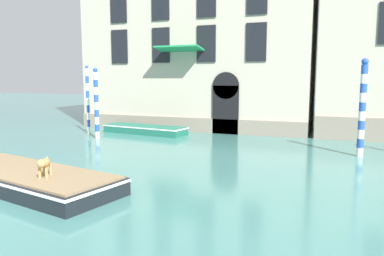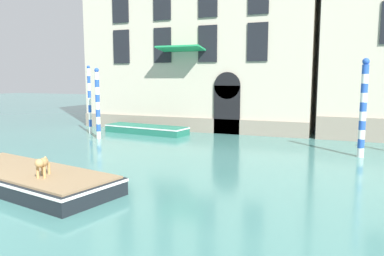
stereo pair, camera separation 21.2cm
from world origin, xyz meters
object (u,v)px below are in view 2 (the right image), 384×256
object	(u,v)px
mooring_pole_0	(98,103)
mooring_pole_4	(363,108)
dog_on_deck	(42,163)
boat_moored_near_palazzo	(146,129)
boat_foreground	(26,177)
mooring_pole_2	(90,100)

from	to	relation	value
mooring_pole_0	mooring_pole_4	xyz separation A→B (m)	(13.58, 0.08, 0.14)
dog_on_deck	mooring_pole_0	size ratio (longest dim) A/B	0.21
mooring_pole_0	boat_moored_near_palazzo	bearing A→B (deg)	61.45
boat_foreground	mooring_pole_0	world-z (taller)	mooring_pole_0
boat_foreground	mooring_pole_0	xyz separation A→B (m)	(-3.56, 8.75, 1.70)
boat_foreground	mooring_pole_4	xyz separation A→B (m)	(10.02, 8.83, 1.85)
dog_on_deck	mooring_pole_0	world-z (taller)	mooring_pole_0
boat_foreground	mooring_pole_4	size ratio (longest dim) A/B	1.62
boat_moored_near_palazzo	mooring_pole_0	size ratio (longest dim) A/B	1.40
mooring_pole_2	mooring_pole_4	distance (m)	15.22
boat_moored_near_palazzo	mooring_pole_0	world-z (taller)	mooring_pole_0
dog_on_deck	mooring_pole_0	bearing A→B (deg)	179.37
boat_foreground	dog_on_deck	distance (m)	1.46
dog_on_deck	mooring_pole_4	xyz separation A→B (m)	(8.83, 9.35, 1.18)
boat_moored_near_palazzo	mooring_pole_0	bearing A→B (deg)	-110.81
mooring_pole_2	boat_foreground	bearing A→B (deg)	-63.08
dog_on_deck	mooring_pole_2	size ratio (longest dim) A/B	0.20
mooring_pole_2	mooring_pole_0	bearing A→B (deg)	-40.97
dog_on_deck	boat_moored_near_palazzo	xyz separation A→B (m)	(-3.23, 12.07, -0.71)
boat_foreground	dog_on_deck	xyz separation A→B (m)	(1.19, -0.53, 0.66)
boat_foreground	boat_moored_near_palazzo	world-z (taller)	boat_foreground
dog_on_deck	mooring_pole_2	distance (m)	12.44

